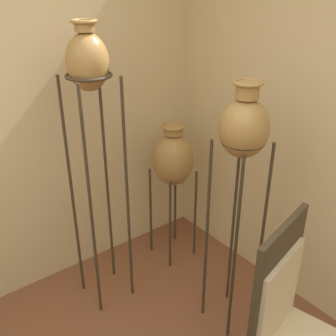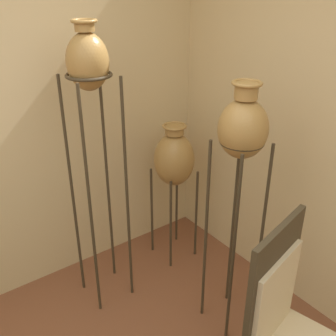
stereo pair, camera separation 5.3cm
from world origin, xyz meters
name	(u,v)px [view 2 (the right image)]	position (x,y,z in m)	size (l,w,h in m)	color
vase_stand_tall	(89,77)	(0.70, 1.38, 1.63)	(0.29, 0.29, 1.95)	#382D1E
vase_stand_medium	(242,135)	(1.25, 0.65, 1.37)	(0.28, 0.28, 1.67)	#382D1E
vase_stand_short	(174,160)	(1.38, 1.44, 0.88)	(0.31, 0.31, 1.17)	#382D1E
chair	(293,331)	(0.99, -0.02, 0.63)	(0.59, 0.61, 1.18)	#382D1E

